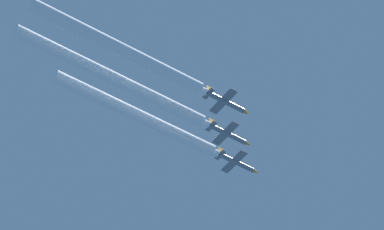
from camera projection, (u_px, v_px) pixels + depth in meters
jet_lead at (237, 163)px, 271.50m from camera, size 8.94×13.02×3.13m
jet_second_echelon at (229, 134)px, 262.54m from camera, size 8.94×13.02×3.13m
jet_third_echelon at (227, 102)px, 252.96m from camera, size 8.94×13.02×3.13m
smoke_trail_lead at (139, 116)px, 260.05m from camera, size 3.17×46.82×3.17m
smoke_trail_second_echelon at (116, 80)px, 249.91m from camera, size 3.17×52.88×3.17m
smoke_trail_third_echelon at (122, 50)px, 241.60m from camera, size 3.17×46.35×3.17m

